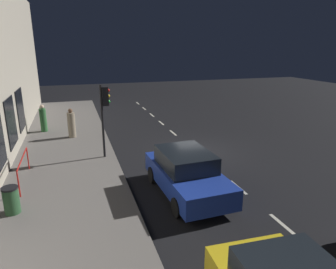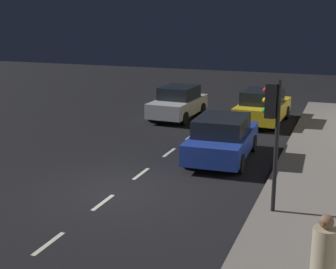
# 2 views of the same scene
# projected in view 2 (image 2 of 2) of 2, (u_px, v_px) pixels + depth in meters

# --- Properties ---
(ground_plane) EXTENTS (60.00, 60.00, 0.00)m
(ground_plane) POSITION_uv_depth(u_px,v_px,m) (119.00, 190.00, 14.24)
(ground_plane) COLOR black
(lane_centre_line) EXTENTS (0.12, 27.20, 0.01)m
(lane_centre_line) POSITION_uv_depth(u_px,v_px,m) (103.00, 202.00, 13.33)
(lane_centre_line) COLOR beige
(lane_centre_line) RESTS_ON ground
(traffic_light) EXTENTS (0.45, 0.32, 3.37)m
(traffic_light) POSITION_uv_depth(u_px,v_px,m) (272.00, 116.00, 11.85)
(traffic_light) COLOR black
(traffic_light) RESTS_ON sidewalk
(parked_car_0) EXTENTS (2.11, 4.33, 1.58)m
(parked_car_0) POSITION_uv_depth(u_px,v_px,m) (222.00, 138.00, 16.99)
(parked_car_0) COLOR #1E389E
(parked_car_0) RESTS_ON ground
(parked_car_1) EXTENTS (2.00, 3.93, 1.58)m
(parked_car_1) POSITION_uv_depth(u_px,v_px,m) (178.00, 103.00, 23.61)
(parked_car_1) COLOR #B7B7BC
(parked_car_1) RESTS_ON ground
(parked_car_2) EXTENTS (2.12, 4.28, 1.58)m
(parked_car_2) POSITION_uv_depth(u_px,v_px,m) (263.00, 107.00, 22.61)
(parked_car_2) COLOR gold
(parked_car_2) RESTS_ON ground
(pedestrian_1) EXTENTS (0.58, 0.58, 1.66)m
(pedestrian_1) POSITION_uv_depth(u_px,v_px,m) (323.00, 264.00, 8.32)
(pedestrian_1) COLOR gray
(pedestrian_1) RESTS_ON sidewalk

